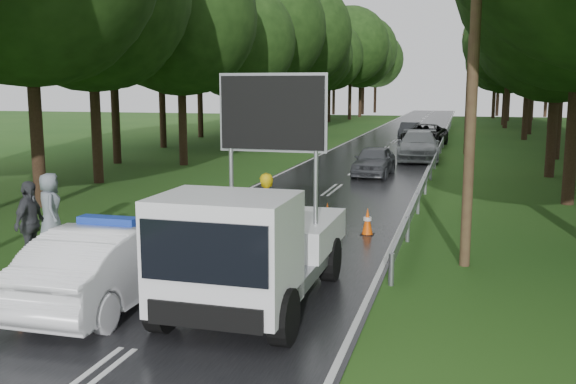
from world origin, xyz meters
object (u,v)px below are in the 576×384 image
(police_sedan, at_px, (110,265))
(queue_car_third, at_px, (424,135))
(civilian, at_px, (244,235))
(queue_car_first, at_px, (374,161))
(officer, at_px, (266,212))
(work_truck, at_px, (251,247))
(barrier, at_px, (214,229))
(queue_car_fourth, at_px, (409,131))
(queue_car_second, at_px, (419,146))

(police_sedan, bearing_deg, queue_car_third, -96.79)
(civilian, xyz_separation_m, queue_car_first, (0.79, 16.31, -0.07))
(police_sedan, xyz_separation_m, queue_car_first, (2.44, 19.41, -0.08))
(queue_car_third, bearing_deg, officer, -87.11)
(work_truck, xyz_separation_m, barrier, (-2.00, 3.09, -0.43))
(work_truck, height_order, queue_car_third, work_truck)
(civilian, bearing_deg, work_truck, -101.80)
(queue_car_fourth, bearing_deg, officer, -89.59)
(queue_car_third, bearing_deg, police_sedan, -89.38)
(civilian, distance_m, queue_car_fourth, 37.99)
(work_truck, distance_m, barrier, 3.71)
(work_truck, relative_size, officer, 2.71)
(queue_car_first, height_order, queue_car_fourth, queue_car_first)
(officer, height_order, civilian, officer)
(civilian, bearing_deg, queue_car_third, 52.39)
(barrier, distance_m, queue_car_fourth, 37.52)
(police_sedan, relative_size, civilian, 3.07)
(work_truck, xyz_separation_m, queue_car_first, (-0.25, 18.91, -0.49))
(officer, relative_size, civilian, 1.31)
(police_sedan, height_order, officer, officer)
(officer, xyz_separation_m, queue_car_first, (0.72, 14.81, -0.32))
(civilian, relative_size, queue_car_third, 0.28)
(officer, distance_m, queue_car_fourth, 36.49)
(police_sedan, height_order, queue_car_first, police_sedan)
(officer, bearing_deg, work_truck, 96.47)
(work_truck, relative_size, civilian, 3.56)
(police_sedan, xyz_separation_m, work_truck, (2.69, 0.50, 0.40))
(barrier, height_order, queue_car_fourth, queue_car_fourth)
(work_truck, bearing_deg, barrier, 123.21)
(officer, height_order, queue_car_fourth, officer)
(queue_car_first, xyz_separation_m, queue_car_second, (1.57, 7.16, 0.12))
(civilian, xyz_separation_m, queue_car_second, (2.36, 23.47, 0.04))
(officer, bearing_deg, queue_car_first, -99.69)
(queue_car_fourth, bearing_deg, work_truck, -88.12)
(officer, bearing_deg, queue_car_fourth, -97.81)
(police_sedan, height_order, barrier, police_sedan)
(queue_car_second, bearing_deg, officer, -98.84)
(officer, relative_size, queue_car_fourth, 0.51)
(police_sedan, bearing_deg, civilian, -118.54)
(queue_car_first, height_order, queue_car_third, queue_car_third)
(civilian, xyz_separation_m, queue_car_fourth, (0.65, 37.98, -0.12))
(officer, bearing_deg, queue_car_third, -100.85)
(work_truck, bearing_deg, queue_car_fourth, 90.92)
(queue_car_third, bearing_deg, barrier, -88.83)
(civilian, height_order, queue_car_fourth, civilian)
(queue_car_second, distance_m, queue_car_third, 8.51)
(civilian, bearing_deg, queue_car_fourth, 55.30)
(officer, height_order, queue_car_third, officer)
(queue_car_first, bearing_deg, queue_car_third, 86.89)
(queue_car_third, bearing_deg, work_truck, -85.03)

